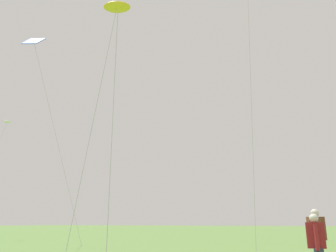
% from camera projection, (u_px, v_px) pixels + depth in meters
% --- Properties ---
extents(person_photographer, '(0.57, 0.49, 1.69)m').
position_uv_depth(person_photographer, '(317.00, 236.00, 9.48)').
color(person_photographer, '#282D42').
rests_on(person_photographer, ground).
extents(person_child_front, '(0.54, 0.41, 1.52)m').
position_uv_depth(person_child_front, '(316.00, 243.00, 7.69)').
color(person_child_front, '#282D42').
rests_on(person_child_front, ground).
extents(small_kite_diamond_red, '(5.47, 1.05, 11.68)m').
position_uv_depth(small_kite_diamond_red, '(36.00, 49.00, 19.59)').
color(small_kite_diamond_red, blue).
rests_on(small_kite_diamond_red, ground).
extents(small_kite_stunt_black, '(1.18, 1.43, 8.48)m').
position_uv_depth(small_kite_stunt_black, '(117.00, 9.00, 11.63)').
color(small_kite_stunt_black, yellow).
rests_on(small_kite_stunt_black, ground).
extents(small_kite_delta_white, '(2.33, 1.70, 10.10)m').
position_uv_depth(small_kite_delta_white, '(6.00, 125.00, 30.57)').
color(small_kite_delta_white, white).
rests_on(small_kite_delta_white, ground).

